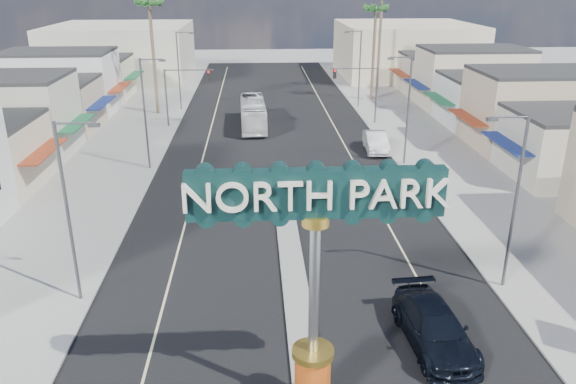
{
  "coord_description": "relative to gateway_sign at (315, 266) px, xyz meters",
  "views": [
    {
      "loc": [
        -1.86,
        -14.35,
        14.9
      ],
      "look_at": [
        -0.25,
        12.64,
        4.45
      ],
      "focal_mm": 35.0,
      "sensor_mm": 36.0,
      "label": 1
    }
  ],
  "objects": [
    {
      "name": "road",
      "position": [
        0.0,
        28.02,
        -5.92
      ],
      "size": [
        20.0,
        120.0,
        0.01
      ],
      "primitive_type": "cube",
      "color": "black",
      "rests_on": "ground"
    },
    {
      "name": "streetlight_l_near",
      "position": [
        -10.43,
        8.02,
        -0.86
      ],
      "size": [
        2.03,
        0.22,
        9.0
      ],
      "color": "#47474C",
      "rests_on": "ground"
    },
    {
      "name": "streetlight_l_far",
      "position": [
        -10.43,
        50.02,
        -0.86
      ],
      "size": [
        2.03,
        0.22,
        9.0
      ],
      "color": "#47474C",
      "rests_on": "ground"
    },
    {
      "name": "ground",
      "position": [
        0.0,
        28.02,
        -5.93
      ],
      "size": [
        160.0,
        160.0,
        0.0
      ],
      "primitive_type": "plane",
      "color": "gray",
      "rests_on": "ground"
    },
    {
      "name": "traffic_signal_left",
      "position": [
        -9.18,
        42.02,
        -1.65
      ],
      "size": [
        5.09,
        0.45,
        6.0
      ],
      "color": "#47474C",
      "rests_on": "ground"
    },
    {
      "name": "palm_right_mid",
      "position": [
        13.0,
        54.02,
        4.67
      ],
      "size": [
        2.6,
        2.6,
        12.1
      ],
      "color": "brown",
      "rests_on": "ground"
    },
    {
      "name": "palm_left_far",
      "position": [
        -13.0,
        48.02,
        5.57
      ],
      "size": [
        2.6,
        2.6,
        13.1
      ],
      "color": "brown",
      "rests_on": "ground"
    },
    {
      "name": "streetlight_r_far",
      "position": [
        10.43,
        50.02,
        -0.86
      ],
      "size": [
        2.03,
        0.22,
        9.0
      ],
      "color": "#47474C",
      "rests_on": "ground"
    },
    {
      "name": "suv_right",
      "position": [
        5.6,
        3.52,
        -5.07
      ],
      "size": [
        2.84,
        6.1,
        1.72
      ],
      "primitive_type": "imported",
      "rotation": [
        0.0,
        0.0,
        0.07
      ],
      "color": "black",
      "rests_on": "ground"
    },
    {
      "name": "gateway_sign",
      "position": [
        0.0,
        0.0,
        0.0
      ],
      "size": [
        8.2,
        1.5,
        9.15
      ],
      "color": "#DC4610",
      "rests_on": "median_island"
    },
    {
      "name": "backdrop_far_left",
      "position": [
        -22.0,
        73.02,
        -1.93
      ],
      "size": [
        20.0,
        20.0,
        8.0
      ],
      "primitive_type": "cube",
      "color": "#B7B29E",
      "rests_on": "ground"
    },
    {
      "name": "city_bus",
      "position": [
        -2.07,
        41.45,
        -4.46
      ],
      "size": [
        2.76,
        10.59,
        2.93
      ],
      "primitive_type": "imported",
      "rotation": [
        0.0,
        0.0,
        0.03
      ],
      "color": "silver",
      "rests_on": "ground"
    },
    {
      "name": "streetlight_r_mid",
      "position": [
        10.43,
        28.02,
        -0.86
      ],
      "size": [
        2.03,
        0.22,
        9.0
      ],
      "color": "#47474C",
      "rests_on": "ground"
    },
    {
      "name": "median_island",
      "position": [
        0.0,
        12.02,
        -5.85
      ],
      "size": [
        1.3,
        30.0,
        0.16
      ],
      "primitive_type": "cube",
      "color": "gray",
      "rests_on": "ground"
    },
    {
      "name": "streetlight_l_mid",
      "position": [
        -10.43,
        28.02,
        -0.86
      ],
      "size": [
        2.03,
        0.22,
        9.0
      ],
      "color": "#47474C",
      "rests_on": "ground"
    },
    {
      "name": "backdrop_far_right",
      "position": [
        22.0,
        73.02,
        -1.93
      ],
      "size": [
        20.0,
        20.0,
        8.0
      ],
      "primitive_type": "cube",
      "color": "beige",
      "rests_on": "ground"
    },
    {
      "name": "sidewalk_left",
      "position": [
        -14.0,
        28.02,
        -5.87
      ],
      "size": [
        8.0,
        120.0,
        0.12
      ],
      "primitive_type": "cube",
      "color": "gray",
      "rests_on": "ground"
    },
    {
      "name": "sidewalk_right",
      "position": [
        14.0,
        28.02,
        -5.87
      ],
      "size": [
        8.0,
        120.0,
        0.12
      ],
      "primitive_type": "cube",
      "color": "gray",
      "rests_on": "ground"
    },
    {
      "name": "storefront_row_left",
      "position": [
        -24.0,
        41.02,
        -2.93
      ],
      "size": [
        12.0,
        42.0,
        6.0
      ],
      "primitive_type": "cube",
      "color": "beige",
      "rests_on": "ground"
    },
    {
      "name": "streetlight_r_near",
      "position": [
        10.43,
        8.02,
        -0.86
      ],
      "size": [
        2.03,
        0.22,
        9.0
      ],
      "color": "#47474C",
      "rests_on": "ground"
    },
    {
      "name": "storefront_row_right",
      "position": [
        24.0,
        41.02,
        -2.93
      ],
      "size": [
        12.0,
        42.0,
        6.0
      ],
      "primitive_type": "cube",
      "color": "#B7B29E",
      "rests_on": "ground"
    },
    {
      "name": "car_parked_right",
      "position": [
        9.0,
        32.02,
        -5.06
      ],
      "size": [
        2.14,
        5.36,
        1.73
      ],
      "primitive_type": "imported",
      "rotation": [
        0.0,
        0.0,
        -0.06
      ],
      "color": "silver",
      "rests_on": "ground"
    },
    {
      "name": "traffic_signal_right",
      "position": [
        9.18,
        42.02,
        -1.65
      ],
      "size": [
        5.09,
        0.45,
        6.0
      ],
      "color": "#47474C",
      "rests_on": "ground"
    }
  ]
}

